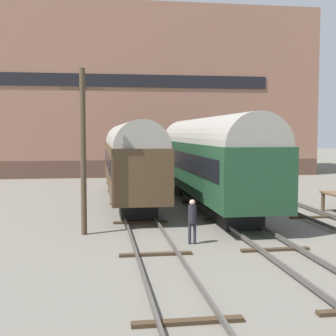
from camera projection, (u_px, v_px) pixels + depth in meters
The scene contains 8 objects.
ground_plane at pixel (249, 233), 20.20m from camera, with size 200.00×200.00×0.00m, color #6B665B.
track_left at pixel (147, 234), 19.53m from camera, with size 2.60×60.00×0.26m.
track_middle at pixel (249, 230), 20.19m from camera, with size 2.60×60.00×0.26m.
train_car_green at pixel (209, 156), 27.34m from camera, with size 3.12×17.87×5.24m.
train_car_brown at pixel (130, 157), 29.40m from camera, with size 2.84×17.45×4.97m.
person_worker at pixel (192, 217), 18.21m from camera, with size 0.32×0.32×1.76m.
utility_pole at pixel (83, 149), 19.73m from camera, with size 1.80×0.24×7.05m.
warehouse_building at pixel (128, 95), 51.16m from camera, with size 37.82×13.21×16.87m.
Camera 1 is at (-6.43, -19.18, 4.36)m, focal length 50.00 mm.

